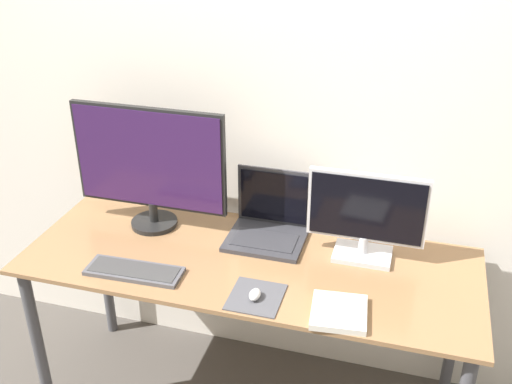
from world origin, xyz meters
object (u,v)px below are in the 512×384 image
(laptop, at_px, (269,222))
(keyboard, at_px, (134,271))
(monitor_left, at_px, (149,164))
(mouse, at_px, (255,295))
(book, at_px, (339,312))
(monitor_right, at_px, (366,216))

(laptop, bearing_deg, keyboard, -135.89)
(monitor_left, xyz_separation_m, mouse, (0.55, -0.38, -0.26))
(keyboard, distance_m, book, 0.77)
(keyboard, bearing_deg, mouse, -3.46)
(laptop, height_order, book, laptop)
(mouse, height_order, book, mouse)
(book, bearing_deg, keyboard, 177.64)
(laptop, height_order, keyboard, laptop)
(monitor_left, xyz_separation_m, monitor_right, (0.88, -0.00, -0.10))
(monitor_left, bearing_deg, book, -24.19)
(book, bearing_deg, monitor_left, 155.81)
(monitor_right, xyz_separation_m, laptop, (-0.39, 0.05, -0.12))
(monitor_left, height_order, monitor_right, monitor_left)
(monitor_left, distance_m, laptop, 0.54)
(monitor_left, bearing_deg, laptop, 5.90)
(mouse, relative_size, book, 0.30)
(keyboard, bearing_deg, monitor_left, 102.51)
(laptop, bearing_deg, monitor_right, -7.42)
(monitor_left, distance_m, mouse, 0.72)
(laptop, distance_m, keyboard, 0.58)
(keyboard, height_order, book, book)
(keyboard, relative_size, book, 1.73)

